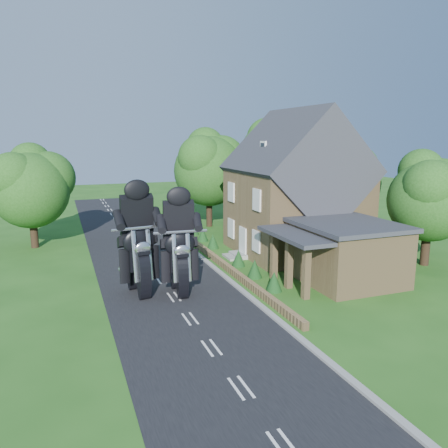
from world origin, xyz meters
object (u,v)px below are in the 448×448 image
object	(u,v)px
garden_wall	(219,261)
house	(295,192)
annex	(344,251)
motorcycle_follow	(139,278)
motorcycle_lead	(180,279)

from	to	relation	value
garden_wall	house	xyz separation A→B (m)	(6.19, 1.00, 4.14)
house	annex	xyz separation A→B (m)	(-0.62, -6.80, -2.58)
house	annex	size ratio (longest dim) A/B	1.45
house	garden_wall	bearing A→B (deg)	-170.83
garden_wall	house	distance (m)	7.52
motorcycle_follow	motorcycle_lead	bearing A→B (deg)	154.32
house	motorcycle_follow	world-z (taller)	house
house	motorcycle_lead	world-z (taller)	house
garden_wall	motorcycle_lead	world-z (taller)	motorcycle_lead
garden_wall	motorcycle_follow	size ratio (longest dim) A/B	11.19
motorcycle_follow	house	bearing A→B (deg)	-164.81
annex	motorcycle_lead	world-z (taller)	annex
house	motorcycle_lead	size ratio (longest dim) A/B	5.54
garden_wall	house	bearing A→B (deg)	9.17
annex	motorcycle_follow	size ratio (longest dim) A/B	3.59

